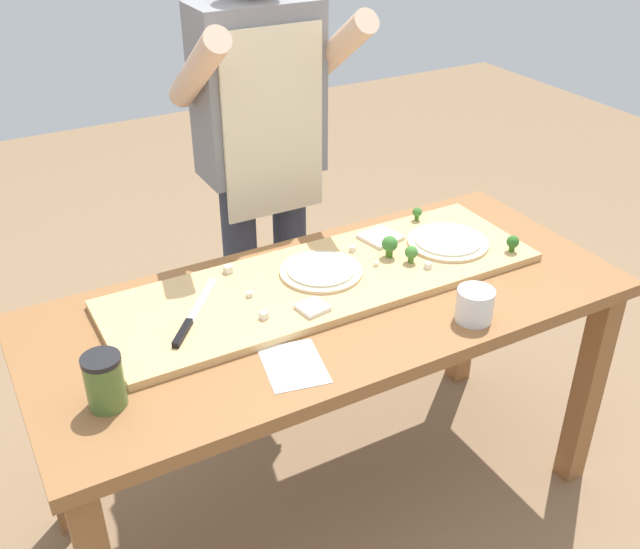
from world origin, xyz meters
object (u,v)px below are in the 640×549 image
broccoli_floret_back_right (417,213)px  cheese_crumble_f (249,294)px  pizza_slice_near_left (312,308)px  cheese_crumble_d (228,269)px  pizza_slice_near_right (380,237)px  broccoli_floret_front_left (513,242)px  pizza_whole_cheese_artichoke (321,271)px  sauce_jar (104,381)px  broccoli_floret_front_right (390,245)px  cheese_crumble_b (264,315)px  cheese_crumble_a (353,249)px  flour_cup (475,307)px  cook_center (262,144)px  recipe_note (294,365)px  cheese_crumble_c (376,264)px  prep_table (330,331)px  chefs_knife (190,320)px  broccoli_floret_center_right (411,253)px  pizza_whole_white_garlic (448,241)px  cheese_crumble_e (428,265)px

broccoli_floret_back_right → cheese_crumble_f: broccoli_floret_back_right is taller
pizza_slice_near_left → cheese_crumble_d: cheese_crumble_d is taller
pizza_slice_near_right → broccoli_floret_front_left: (0.30, -0.26, 0.02)m
pizza_whole_cheese_artichoke → sauce_jar: 0.72m
broccoli_floret_front_right → cheese_crumble_b: bearing=-166.2°
pizza_slice_near_right → sauce_jar: 1.00m
cheese_crumble_a → pizza_slice_near_left: bearing=-139.4°
cheese_crumble_d → flour_cup: flour_cup is taller
pizza_whole_cheese_artichoke → cook_center: cook_center is taller
broccoli_floret_back_right → recipe_note: (-0.69, -0.46, -0.05)m
pizza_slice_near_right → broccoli_floret_front_right: broccoli_floret_front_right is taller
broccoli_floret_front_left → cheese_crumble_c: (-0.40, 0.12, -0.02)m
prep_table → cheese_crumble_d: size_ratio=76.24×
broccoli_floret_back_right → cheese_crumble_a: (-0.29, -0.08, -0.02)m
chefs_knife → cook_center: cook_center is taller
broccoli_floret_center_right → cheese_crumble_a: size_ratio=3.09×
prep_table → cheese_crumble_b: cheese_crumble_b is taller
chefs_knife → cheese_crumble_f: chefs_knife is taller
pizza_slice_near_left → pizza_slice_near_right: bearing=33.4°
chefs_knife → cheese_crumble_a: cheese_crumble_a is taller
chefs_knife → cheese_crumble_c: chefs_knife is taller
broccoli_floret_front_left → sauce_jar: 1.24m
chefs_knife → flour_cup: 0.74m
broccoli_floret_back_right → sauce_jar: bearing=-161.0°
chefs_knife → broccoli_floret_front_left: (0.98, -0.12, 0.02)m
broccoli_floret_back_right → cheese_crumble_c: size_ratio=3.58×
broccoli_floret_front_left → flour_cup: size_ratio=0.52×
broccoli_floret_back_right → cheese_crumble_c: bearing=-146.0°
recipe_note → broccoli_floret_front_right: bearing=32.4°
pizza_whole_white_garlic → cheese_crumble_e: bearing=-147.1°
prep_table → pizza_whole_white_garlic: bearing=8.4°
recipe_note → chefs_knife: bearing=121.5°
cheese_crumble_e → cook_center: 0.71m
cheese_crumble_f → broccoli_floret_front_right: bearing=0.1°
flour_cup → pizza_slice_near_left: bearing=149.5°
cheese_crumble_f → recipe_note: bearing=-93.8°
flour_cup → chefs_knife: bearing=154.5°
pizza_slice_near_right → sauce_jar: bearing=-160.5°
broccoli_floret_center_right → cheese_crumble_c: 0.11m
broccoli_floret_front_right → sauce_jar: bearing=-166.0°
pizza_slice_near_right → broccoli_floret_front_right: 0.12m
cheese_crumble_a → pizza_whole_white_garlic: bearing=-19.6°
chefs_knife → broccoli_floret_center_right: (0.67, -0.02, 0.03)m
pizza_whole_white_garlic → cheese_crumble_b: bearing=-171.8°
cheese_crumble_e → pizza_whole_white_garlic: bearing=32.9°
pizza_whole_cheese_artichoke → cheese_crumble_e: cheese_crumble_e is taller
recipe_note → cheese_crumble_e: bearing=19.6°
broccoli_floret_back_right → recipe_note: broccoli_floret_back_right is taller
cheese_crumble_c → recipe_note: cheese_crumble_c is taller
prep_table → broccoli_floret_front_right: bearing=19.0°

